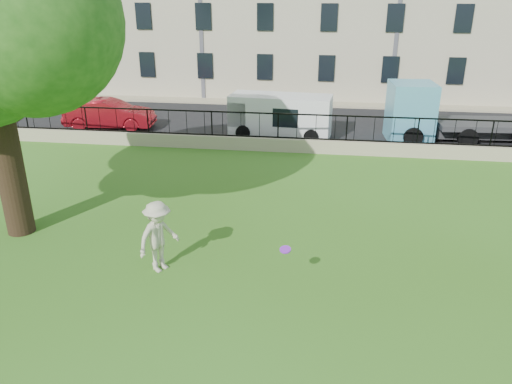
% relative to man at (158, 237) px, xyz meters
% --- Properties ---
extents(ground, '(120.00, 120.00, 0.00)m').
position_rel_man_xyz_m(ground, '(1.95, -1.33, -0.95)').
color(ground, '#356217').
rests_on(ground, ground).
extents(retaining_wall, '(50.00, 0.40, 0.60)m').
position_rel_man_xyz_m(retaining_wall, '(1.95, 10.67, -0.65)').
color(retaining_wall, tan).
rests_on(retaining_wall, ground).
extents(iron_railing, '(50.00, 0.05, 1.13)m').
position_rel_man_xyz_m(iron_railing, '(1.95, 10.67, 0.20)').
color(iron_railing, black).
rests_on(iron_railing, retaining_wall).
extents(street, '(60.00, 9.00, 0.01)m').
position_rel_man_xyz_m(street, '(1.95, 15.37, -0.95)').
color(street, black).
rests_on(street, ground).
extents(sidewalk, '(60.00, 1.40, 0.12)m').
position_rel_man_xyz_m(sidewalk, '(1.95, 20.57, -0.89)').
color(sidewalk, tan).
rests_on(sidewalk, ground).
extents(man, '(1.25, 1.42, 1.90)m').
position_rel_man_xyz_m(man, '(0.00, 0.00, 0.00)').
color(man, '#BCB799').
rests_on(man, ground).
extents(frisbee, '(0.35, 0.35, 0.12)m').
position_rel_man_xyz_m(frisbee, '(3.25, -0.38, 0.09)').
color(frisbee, purple).
extents(red_sedan, '(4.71, 2.02, 1.51)m').
position_rel_man_xyz_m(red_sedan, '(-7.10, 13.35, -0.20)').
color(red_sedan, '#AA1420').
rests_on(red_sedan, street).
extents(white_van, '(5.00, 2.32, 2.04)m').
position_rel_man_xyz_m(white_van, '(1.82, 13.07, 0.07)').
color(white_van, silver).
rests_on(white_van, street).
extents(blue_truck, '(6.67, 2.77, 2.74)m').
position_rel_man_xyz_m(blue_truck, '(10.22, 13.50, 0.42)').
color(blue_truck, '#55A7C9').
rests_on(blue_truck, street).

